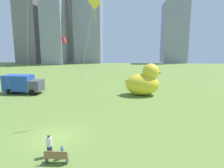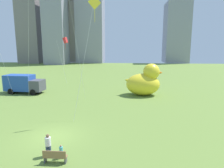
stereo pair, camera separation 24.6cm
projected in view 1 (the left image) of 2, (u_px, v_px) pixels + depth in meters
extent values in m
plane|color=olive|center=(54.00, 137.00, 16.86)|extent=(140.00, 140.00, 0.00)
cube|color=olive|center=(57.00, 157.00, 13.08)|extent=(1.49, 0.47, 0.06)
cube|color=olive|center=(56.00, 155.00, 12.85)|extent=(1.49, 0.08, 0.45)
cube|color=#47474C|center=(47.00, 160.00, 13.16)|extent=(0.09, 0.37, 0.39)
cube|color=#47474C|center=(67.00, 160.00, 13.09)|extent=(0.09, 0.37, 0.39)
cylinder|color=#38476B|center=(48.00, 151.00, 13.83)|extent=(0.18, 0.18, 0.78)
cylinder|color=#38476B|center=(51.00, 151.00, 13.82)|extent=(0.18, 0.18, 0.78)
cylinder|color=white|center=(49.00, 142.00, 13.70)|extent=(0.39, 0.39, 0.58)
sphere|color=brown|center=(49.00, 136.00, 13.63)|extent=(0.23, 0.23, 0.23)
cylinder|color=silver|center=(62.00, 155.00, 13.60)|extent=(0.11, 0.11, 0.47)
cylinder|color=silver|center=(64.00, 155.00, 13.60)|extent=(0.11, 0.11, 0.47)
cylinder|color=#4CBFC6|center=(62.00, 150.00, 13.52)|extent=(0.23, 0.23, 0.35)
sphere|color=#A87C5B|center=(62.00, 146.00, 13.48)|extent=(0.14, 0.14, 0.14)
ellipsoid|color=yellow|center=(142.00, 84.00, 30.72)|extent=(4.96, 3.67, 3.24)
sphere|color=yellow|center=(151.00, 72.00, 30.29)|extent=(2.42, 2.42, 2.42)
cone|color=orange|center=(158.00, 73.00, 30.24)|extent=(1.09, 1.09, 1.09)
cone|color=yellow|center=(128.00, 81.00, 30.76)|extent=(1.48, 1.29, 1.56)
cube|color=#264CA5|center=(18.00, 83.00, 31.83)|extent=(4.38, 2.58, 2.40)
cube|color=#4C4C56|center=(36.00, 86.00, 31.52)|extent=(1.80, 2.40, 1.68)
cylinder|color=black|center=(36.00, 91.00, 31.70)|extent=(1.06, 2.45, 0.90)
cylinder|color=black|center=(14.00, 90.00, 32.18)|extent=(1.06, 2.45, 0.90)
cube|color=gray|center=(29.00, 20.00, 84.63)|extent=(8.70, 11.40, 34.80)
cube|color=gray|center=(54.00, 26.00, 78.82)|extent=(7.95, 8.47, 29.19)
cube|color=#9E938C|center=(75.00, 18.00, 88.31)|extent=(11.18, 10.06, 37.20)
cube|color=gray|center=(88.00, 15.00, 85.66)|extent=(10.99, 10.42, 39.56)
cube|color=gray|center=(174.00, 33.00, 87.09)|extent=(9.52, 10.92, 24.51)
cylinder|color=silver|center=(72.00, 23.00, 25.71)|extent=(2.31, 2.37, 20.12)
cylinder|color=silver|center=(60.00, 62.00, 40.44)|extent=(2.11, 1.18, 8.30)
cube|color=red|center=(64.00, 40.00, 40.65)|extent=(1.04, 0.84, 1.24)
cylinder|color=red|center=(64.00, 45.00, 40.82)|extent=(0.04, 0.04, 1.60)
cylinder|color=silver|center=(28.00, 43.00, 26.57)|extent=(2.76, 3.31, 15.33)
cylinder|color=silver|center=(83.00, 64.00, 20.43)|extent=(1.72, 2.71, 11.16)
cube|color=yellow|center=(95.00, 2.00, 18.47)|extent=(1.10, 0.75, 1.27)
cylinder|color=yellow|center=(95.00, 13.00, 18.64)|extent=(0.04, 0.04, 1.60)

